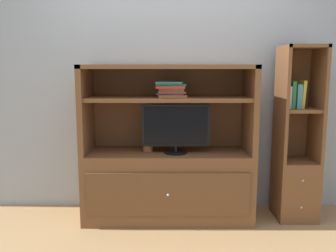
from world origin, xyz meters
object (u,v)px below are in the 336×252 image
magazine_stack (171,89)px  upright_book_row (295,96)px  tv_monitor (176,128)px  potted_plant (148,146)px  media_console (168,169)px  bookshelf_tall (296,160)px

magazine_stack → upright_book_row: upright_book_row is taller
tv_monitor → potted_plant: (-0.26, 0.08, -0.19)m
media_console → tv_monitor: 0.42m
media_console → potted_plant: 0.29m
media_console → magazine_stack: 0.75m
media_console → upright_book_row: 1.36m
upright_book_row → bookshelf_tall: bearing=12.2°
upright_book_row → media_console: bearing=179.8°
magazine_stack → media_console: bearing=178.8°
tv_monitor → upright_book_row: bearing=3.5°
tv_monitor → upright_book_row: size_ratio=2.43×
bookshelf_tall → upright_book_row: size_ratio=6.36×
media_console → magazine_stack: bearing=-1.2°
potted_plant → tv_monitor: bearing=-17.6°
magazine_stack → bookshelf_tall: size_ratio=0.22×
tv_monitor → upright_book_row: (1.09, 0.07, 0.29)m
upright_book_row → potted_plant: bearing=179.3°
magazine_stack → bookshelf_tall: (1.18, 0.01, -0.67)m
magazine_stack → tv_monitor: bearing=-60.7°
potted_plant → magazine_stack: size_ratio=0.88×
tv_monitor → upright_book_row: 1.13m
bookshelf_tall → upright_book_row: bearing=-167.8°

